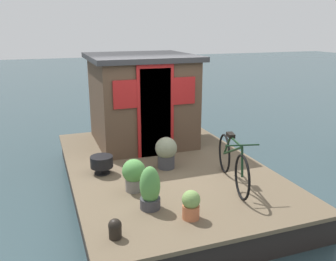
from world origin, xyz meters
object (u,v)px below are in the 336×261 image
at_px(charcoal_grill, 102,162).
at_px(potted_plant_sage, 166,152).
at_px(potted_plant_mint, 150,189).
at_px(mooring_bollard, 115,228).
at_px(bicycle, 233,162).
at_px(houseboat_cabin, 142,99).
at_px(potted_plant_geranium, 134,174).
at_px(potted_plant_fern, 191,204).

bearing_deg(charcoal_grill, potted_plant_sage, -96.82).
xyz_separation_m(potted_plant_mint, mooring_bollard, (-0.56, 0.61, -0.16)).
distance_m(bicycle, charcoal_grill, 2.21).
bearing_deg(bicycle, charcoal_grill, 58.83).
distance_m(houseboat_cabin, potted_plant_mint, 3.12).
distance_m(houseboat_cabin, bicycle, 2.80).
distance_m(potted_plant_mint, potted_plant_geranium, 0.63).
xyz_separation_m(houseboat_cabin, potted_plant_geranium, (-2.34, 0.80, -0.68)).
bearing_deg(charcoal_grill, houseboat_cabin, -37.50).
xyz_separation_m(houseboat_cabin, mooring_bollard, (-3.52, 1.35, -0.82)).
height_order(potted_plant_mint, potted_plant_fern, potted_plant_mint).
height_order(potted_plant_mint, potted_plant_geranium, potted_plant_mint).
bearing_deg(houseboat_cabin, bicycle, -164.43).
distance_m(potted_plant_fern, potted_plant_geranium, 1.18).
bearing_deg(houseboat_cabin, charcoal_grill, 142.50).
distance_m(houseboat_cabin, mooring_bollard, 3.86).
height_order(houseboat_cabin, potted_plant_sage, houseboat_cabin).
xyz_separation_m(houseboat_cabin, potted_plant_fern, (-3.41, 0.31, -0.75)).
bearing_deg(potted_plant_mint, houseboat_cabin, -13.92).
bearing_deg(mooring_bollard, charcoal_grill, -5.56).
distance_m(bicycle, mooring_bollard, 2.27).
height_order(potted_plant_fern, potted_plant_geranium, potted_plant_geranium).
bearing_deg(potted_plant_sage, mooring_bollard, 145.06).
bearing_deg(potted_plant_fern, houseboat_cabin, -5.24).
distance_m(potted_plant_sage, mooring_bollard, 2.31).
bearing_deg(potted_plant_mint, potted_plant_fern, -136.54).
bearing_deg(potted_plant_sage, bicycle, -142.93).
distance_m(potted_plant_fern, mooring_bollard, 1.04).
bearing_deg(charcoal_grill, potted_plant_geranium, -157.34).
bearing_deg(bicycle, potted_plant_sage, 37.07).
bearing_deg(potted_plant_mint, mooring_bollard, 132.52).
bearing_deg(potted_plant_fern, potted_plant_geranium, 24.40).
relative_size(potted_plant_mint, potted_plant_sage, 1.09).
relative_size(houseboat_cabin, charcoal_grill, 5.52).
bearing_deg(potted_plant_geranium, bicycle, -101.09).
xyz_separation_m(bicycle, potted_plant_fern, (-0.77, 1.05, -0.18)).
xyz_separation_m(potted_plant_mint, potted_plant_geranium, (0.63, 0.06, -0.02)).
relative_size(houseboat_cabin, mooring_bollard, 8.58).
distance_m(houseboat_cabin, potted_plant_fern, 3.50).
bearing_deg(bicycle, houseboat_cabin, 15.57).
height_order(potted_plant_mint, potted_plant_sage, potted_plant_mint).
relative_size(potted_plant_sage, mooring_bollard, 2.28).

